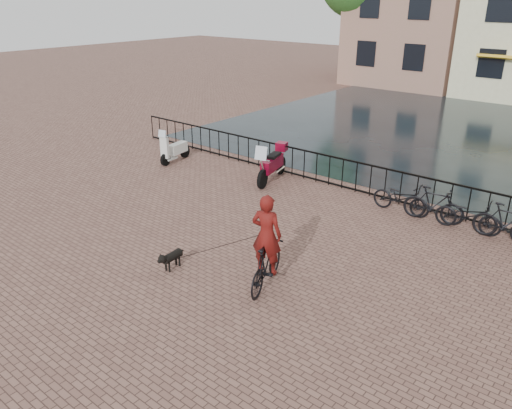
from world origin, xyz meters
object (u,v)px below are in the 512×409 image
Objects in this scene: motorcycle at (272,160)px; scooter at (175,144)px; dog at (172,259)px; cyclist at (266,247)px.

motorcycle is 4.17m from scooter.
motorcycle is at bearing 102.69° from dog.
motorcycle is (-1.83, 6.09, 0.49)m from dog.
scooter is (-4.11, -0.65, -0.04)m from motorcycle.
scooter is at bearing 133.51° from dog.
scooter is (-5.95, 5.44, 0.45)m from dog.
dog is (-2.14, -0.79, -0.70)m from cyclist.
scooter is at bearing 174.26° from motorcycle.
cyclist is 9.33m from scooter.
dog is at bearing -88.02° from motorcycle.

